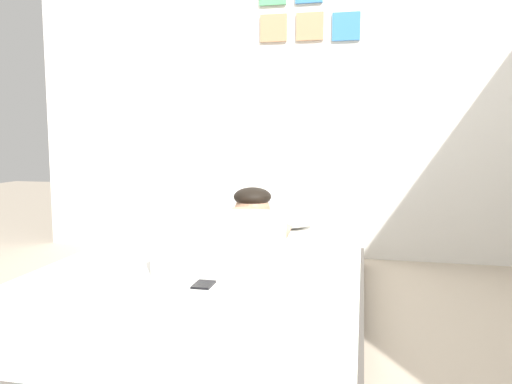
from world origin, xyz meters
name	(u,v)px	position (x,y,z in m)	size (l,w,h in m)	color
ground_plane	(268,334)	(0.00, 0.00, 0.00)	(11.97, 11.97, 0.00)	tan
back_wall	(309,74)	(0.00, 1.45, 1.25)	(3.98, 0.12, 2.50)	silver
bed	(222,282)	(-0.27, 0.22, 0.14)	(1.32, 2.03, 0.29)	#4C4742
pillow	(272,219)	(-0.14, 0.86, 0.35)	(0.52, 0.32, 0.11)	white
person_lying	(235,231)	(-0.20, 0.20, 0.40)	(0.43, 0.92, 0.27)	white
coffee_cup	(273,228)	(-0.10, 0.66, 0.33)	(0.12, 0.09, 0.07)	white
cell_phone	(206,283)	(-0.18, -0.28, 0.29)	(0.07, 0.14, 0.01)	black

